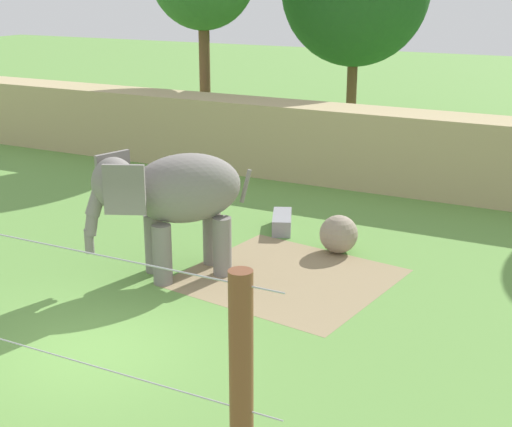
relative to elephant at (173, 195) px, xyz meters
The scene contains 6 objects.
ground_plane 4.25m from the elephant, 82.28° to the right, with size 120.00×120.00×0.00m, color #609342.
dirt_patch 3.23m from the elephant, 22.83° to the left, with size 4.44×4.19×0.01m, color #937F5B.
embankment_wall 9.51m from the elephant, 86.93° to the left, with size 36.00×1.80×2.54m, color tan.
elephant is the anchor object (origin of this frame).
enrichment_ball 4.45m from the elephant, 47.42° to the left, with size 0.97×0.97×0.97m, color gray.
feed_trough 4.46m from the elephant, 78.27° to the left, with size 1.02×1.48×0.44m.
Camera 1 is at (8.37, -9.50, 6.59)m, focal length 51.33 mm.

